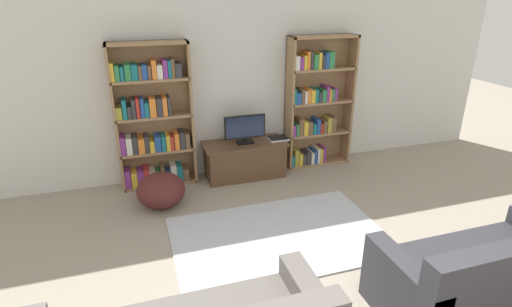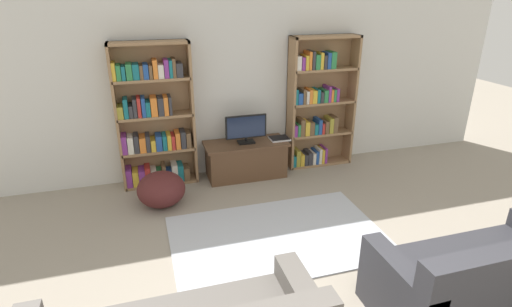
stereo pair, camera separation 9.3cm
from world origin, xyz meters
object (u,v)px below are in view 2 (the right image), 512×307
Objects in this scene: bookshelf_right at (317,105)px; couch_right_sofa at (481,282)px; tv_stand at (246,159)px; beanbag_ottoman at (161,189)px; television at (246,129)px; laptop at (279,138)px; bookshelf_left at (154,121)px.

couch_right_sofa is at bearing -89.60° from bookshelf_right.
tv_stand is 1.98× the size of beanbag_ottoman.
tv_stand is 2.02× the size of television.
laptop is 0.47× the size of beanbag_ottoman.
bookshelf_left is at bearing -179.87° from bookshelf_right.
television is 2.09× the size of laptop.
bookshelf_right is 3.26× the size of beanbag_ottoman.
beanbag_ottoman is at bearing 132.92° from couch_right_sofa.
beanbag_ottoman is (-1.28, -0.54, -0.04)m from tv_stand.
bookshelf_left reaches higher than couch_right_sofa.
beanbag_ottoman is at bearing -91.21° from bookshelf_left.
tv_stand is at bearing 22.97° from beanbag_ottoman.
tv_stand is at bearing 178.64° from laptop.
couch_right_sofa is (0.02, -3.36, -0.66)m from bookshelf_right.
bookshelf_left is at bearing 126.31° from couch_right_sofa.
couch_right_sofa reaches higher than tv_stand.
bookshelf_right is at bearing 7.32° from tv_stand.
laptop is (-0.66, -0.16, -0.42)m from bookshelf_right.
bookshelf_right is at bearing 8.23° from television.
laptop reaches higher than beanbag_ottoman.
bookshelf_right is 1.21m from television.
couch_right_sofa is (1.20, -3.21, 0.03)m from tv_stand.
beanbag_ottoman is (-2.48, 2.67, -0.08)m from couch_right_sofa.
bookshelf_right reaches higher than tv_stand.
beanbag_ottoman is (-1.28, -0.52, -0.53)m from television.
bookshelf_left is at bearing 174.92° from laptop.
tv_stand is at bearing 110.53° from couch_right_sofa.
laptop is at bearing 16.46° from beanbag_ottoman.
bookshelf_left is 1.11× the size of couch_right_sofa.
bookshelf_left is 0.99m from beanbag_ottoman.
couch_right_sofa is at bearing -53.69° from bookshelf_left.
bookshelf_right is 3.32× the size of television.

